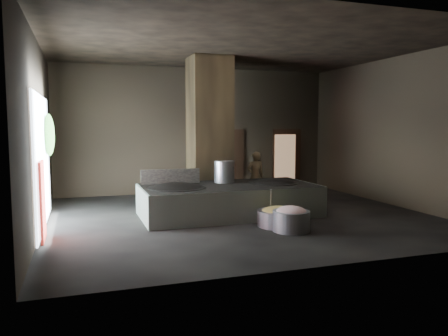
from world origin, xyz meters
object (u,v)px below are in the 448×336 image
object	(u,v)px
stock_pot	(224,172)
meat_basin	(291,221)
wok_right	(273,185)
cook	(255,176)
veg_basin	(279,218)
wok_left	(177,191)
hearth_platform	(229,200)

from	to	relation	value
stock_pot	meat_basin	world-z (taller)	stock_pot
wok_right	cook	bearing A→B (deg)	82.78
veg_basin	meat_basin	world-z (taller)	meat_basin
wok_right	cook	xyz separation A→B (m)	(0.24, 1.92, 0.05)
wok_left	cook	bearing A→B (deg)	33.55
hearth_platform	wok_right	xyz separation A→B (m)	(1.35, 0.05, 0.34)
wok_right	cook	distance (m)	1.93
veg_basin	stock_pot	bearing A→B (deg)	107.59
hearth_platform	wok_left	world-z (taller)	wok_left
stock_pot	cook	size ratio (longest dim) A/B	0.39
hearth_platform	stock_pot	size ratio (longest dim) A/B	7.67
stock_pot	wok_right	bearing A→B (deg)	-21.04
veg_basin	wok_left	bearing A→B (deg)	144.55
hearth_platform	meat_basin	distance (m)	2.30
cook	meat_basin	distance (m)	4.23
wok_left	wok_right	world-z (taller)	wok_left
veg_basin	meat_basin	bearing A→B (deg)	-83.86
hearth_platform	stock_pot	world-z (taller)	stock_pot
stock_pot	wok_left	bearing A→B (deg)	-158.20
cook	meat_basin	bearing A→B (deg)	82.74
wok_left	hearth_platform	bearing A→B (deg)	1.97
cook	meat_basin	world-z (taller)	cook
cook	veg_basin	world-z (taller)	cook
hearth_platform	veg_basin	world-z (taller)	hearth_platform
veg_basin	meat_basin	size ratio (longest dim) A/B	1.21
wok_left	cook	distance (m)	3.65
cook	veg_basin	size ratio (longest dim) A/B	1.53
wok_left	veg_basin	world-z (taller)	wok_left
wok_left	veg_basin	size ratio (longest dim) A/B	1.43
hearth_platform	stock_pot	bearing A→B (deg)	84.44
wok_right	meat_basin	distance (m)	2.33
stock_pot	veg_basin	size ratio (longest dim) A/B	0.59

